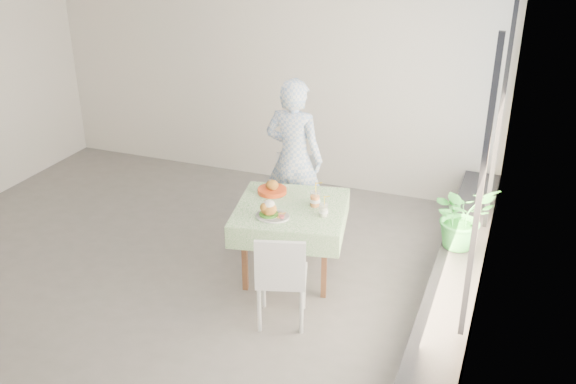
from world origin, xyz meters
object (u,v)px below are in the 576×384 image
at_px(chair_near, 282,294).
at_px(diner, 294,159).
at_px(main_dish, 271,212).
at_px(cafe_table, 291,232).
at_px(chair_far, 294,214).
at_px(potted_plant, 462,216).
at_px(juice_cup_orange, 315,199).

bearing_deg(chair_near, diner, 106.94).
relative_size(chair_near, main_dish, 2.76).
height_order(cafe_table, main_dish, main_dish).
distance_m(chair_far, main_dish, 1.11).
bearing_deg(potted_plant, diner, 162.84).
bearing_deg(main_dish, juice_cup_orange, 49.73).
bearing_deg(main_dish, chair_near, -58.67).
xyz_separation_m(chair_far, main_dish, (0.13, -0.98, 0.51)).
bearing_deg(diner, juice_cup_orange, 126.92).
bearing_deg(diner, potted_plant, 165.84).
bearing_deg(potted_plant, juice_cup_orange, -173.60).
bearing_deg(juice_cup_orange, potted_plant, 6.40).
distance_m(diner, main_dish, 1.11).
relative_size(chair_far, potted_plant, 1.50).
relative_size(chair_near, diner, 0.51).
xyz_separation_m(cafe_table, potted_plant, (1.58, 0.24, 0.35)).
bearing_deg(cafe_table, chair_far, 108.17).
bearing_deg(main_dish, potted_plant, 17.24).
bearing_deg(cafe_table, diner, 108.64).
bearing_deg(cafe_table, juice_cup_orange, 22.73).
xyz_separation_m(chair_far, potted_plant, (1.81, -0.46, 0.52)).
distance_m(cafe_table, diner, 0.96).
relative_size(chair_near, juice_cup_orange, 3.00).
height_order(chair_far, potted_plant, potted_plant).
xyz_separation_m(diner, main_dish, (0.18, -1.10, -0.09)).
bearing_deg(chair_near, potted_plant, 37.13).
height_order(chair_near, potted_plant, potted_plant).
relative_size(diner, juice_cup_orange, 5.92).
height_order(chair_far, chair_near, chair_far).
bearing_deg(diner, main_dish, 102.19).
distance_m(chair_near, juice_cup_orange, 1.03).
height_order(chair_far, main_dish, chair_far).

